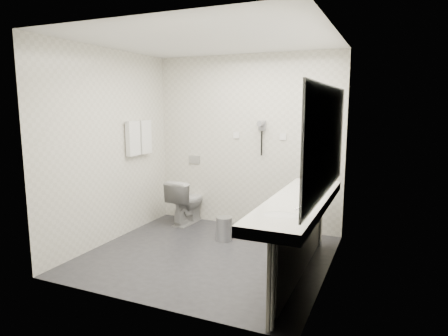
% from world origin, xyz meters
% --- Properties ---
extents(floor, '(2.80, 2.80, 0.00)m').
position_xyz_m(floor, '(0.00, 0.00, 0.00)').
color(floor, '#2A2A2F').
rests_on(floor, ground).
extents(ceiling, '(2.80, 2.80, 0.00)m').
position_xyz_m(ceiling, '(0.00, 0.00, 2.50)').
color(ceiling, white).
rests_on(ceiling, wall_back).
extents(wall_back, '(2.80, 0.00, 2.80)m').
position_xyz_m(wall_back, '(0.00, 1.30, 1.25)').
color(wall_back, silver).
rests_on(wall_back, floor).
extents(wall_front, '(2.80, 0.00, 2.80)m').
position_xyz_m(wall_front, '(0.00, -1.30, 1.25)').
color(wall_front, silver).
rests_on(wall_front, floor).
extents(wall_left, '(0.00, 2.60, 2.60)m').
position_xyz_m(wall_left, '(-1.40, 0.00, 1.25)').
color(wall_left, silver).
rests_on(wall_left, floor).
extents(wall_right, '(0.00, 2.60, 2.60)m').
position_xyz_m(wall_right, '(1.40, 0.00, 1.25)').
color(wall_right, silver).
rests_on(wall_right, floor).
extents(vanity_counter, '(0.55, 2.20, 0.10)m').
position_xyz_m(vanity_counter, '(1.12, -0.20, 0.80)').
color(vanity_counter, white).
rests_on(vanity_counter, floor).
extents(vanity_panel, '(0.03, 2.15, 0.75)m').
position_xyz_m(vanity_panel, '(1.15, -0.20, 0.38)').
color(vanity_panel, '#999991').
rests_on(vanity_panel, floor).
extents(vanity_post_near, '(0.06, 0.06, 0.75)m').
position_xyz_m(vanity_post_near, '(1.18, -1.24, 0.38)').
color(vanity_post_near, silver).
rests_on(vanity_post_near, floor).
extents(vanity_post_far, '(0.06, 0.06, 0.75)m').
position_xyz_m(vanity_post_far, '(1.18, 0.84, 0.38)').
color(vanity_post_far, silver).
rests_on(vanity_post_far, floor).
extents(mirror, '(0.02, 2.20, 1.05)m').
position_xyz_m(mirror, '(1.39, -0.20, 1.45)').
color(mirror, '#B2BCC6').
rests_on(mirror, wall_right).
extents(basin_near, '(0.40, 0.31, 0.05)m').
position_xyz_m(basin_near, '(1.12, -0.85, 0.83)').
color(basin_near, white).
rests_on(basin_near, vanity_counter).
extents(basin_far, '(0.40, 0.31, 0.05)m').
position_xyz_m(basin_far, '(1.12, 0.45, 0.83)').
color(basin_far, white).
rests_on(basin_far, vanity_counter).
extents(faucet_near, '(0.04, 0.04, 0.15)m').
position_xyz_m(faucet_near, '(1.32, -0.85, 0.92)').
color(faucet_near, silver).
rests_on(faucet_near, vanity_counter).
extents(faucet_far, '(0.04, 0.04, 0.15)m').
position_xyz_m(faucet_far, '(1.32, 0.45, 0.92)').
color(faucet_far, silver).
rests_on(faucet_far, vanity_counter).
extents(soap_bottle_a, '(0.06, 0.06, 0.10)m').
position_xyz_m(soap_bottle_a, '(1.18, -0.11, 0.90)').
color(soap_bottle_a, silver).
rests_on(soap_bottle_a, vanity_counter).
extents(soap_bottle_c, '(0.05, 0.05, 0.11)m').
position_xyz_m(soap_bottle_c, '(1.23, -0.32, 0.90)').
color(soap_bottle_c, silver).
rests_on(soap_bottle_c, vanity_counter).
extents(glass_left, '(0.07, 0.07, 0.11)m').
position_xyz_m(glass_left, '(1.30, 0.11, 0.90)').
color(glass_left, silver).
rests_on(glass_left, vanity_counter).
extents(glass_right, '(0.07, 0.07, 0.10)m').
position_xyz_m(glass_right, '(1.22, 0.15, 0.90)').
color(glass_right, silver).
rests_on(glass_right, vanity_counter).
extents(toilet, '(0.43, 0.70, 0.68)m').
position_xyz_m(toilet, '(-0.86, 1.04, 0.34)').
color(toilet, white).
rests_on(toilet, floor).
extents(flush_plate, '(0.18, 0.02, 0.12)m').
position_xyz_m(flush_plate, '(-0.85, 1.29, 0.95)').
color(flush_plate, '#B2B5BA').
rests_on(flush_plate, wall_back).
extents(pedal_bin, '(0.28, 0.28, 0.30)m').
position_xyz_m(pedal_bin, '(-0.02, 0.55, 0.15)').
color(pedal_bin, '#B2B5BA').
rests_on(pedal_bin, floor).
extents(bin_lid, '(0.22, 0.22, 0.02)m').
position_xyz_m(bin_lid, '(-0.02, 0.55, 0.31)').
color(bin_lid, '#B2B5BA').
rests_on(bin_lid, pedal_bin).
extents(towel_rail, '(0.02, 0.62, 0.02)m').
position_xyz_m(towel_rail, '(-1.35, 0.55, 1.55)').
color(towel_rail, silver).
rests_on(towel_rail, wall_left).
extents(towel_near, '(0.07, 0.24, 0.48)m').
position_xyz_m(towel_near, '(-1.34, 0.41, 1.33)').
color(towel_near, white).
rests_on(towel_near, towel_rail).
extents(towel_far, '(0.07, 0.24, 0.48)m').
position_xyz_m(towel_far, '(-1.34, 0.69, 1.33)').
color(towel_far, white).
rests_on(towel_far, towel_rail).
extents(dryer_cradle, '(0.10, 0.04, 0.14)m').
position_xyz_m(dryer_cradle, '(0.25, 1.27, 1.50)').
color(dryer_cradle, gray).
rests_on(dryer_cradle, wall_back).
extents(dryer_barrel, '(0.08, 0.14, 0.08)m').
position_xyz_m(dryer_barrel, '(0.25, 1.20, 1.53)').
color(dryer_barrel, gray).
rests_on(dryer_barrel, dryer_cradle).
extents(dryer_cord, '(0.02, 0.02, 0.35)m').
position_xyz_m(dryer_cord, '(0.25, 1.26, 1.25)').
color(dryer_cord, black).
rests_on(dryer_cord, dryer_cradle).
extents(switch_plate_a, '(0.09, 0.02, 0.09)m').
position_xyz_m(switch_plate_a, '(-0.15, 1.29, 1.35)').
color(switch_plate_a, white).
rests_on(switch_plate_a, wall_back).
extents(switch_plate_b, '(0.09, 0.02, 0.09)m').
position_xyz_m(switch_plate_b, '(0.55, 1.29, 1.35)').
color(switch_plate_b, white).
rests_on(switch_plate_b, wall_back).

